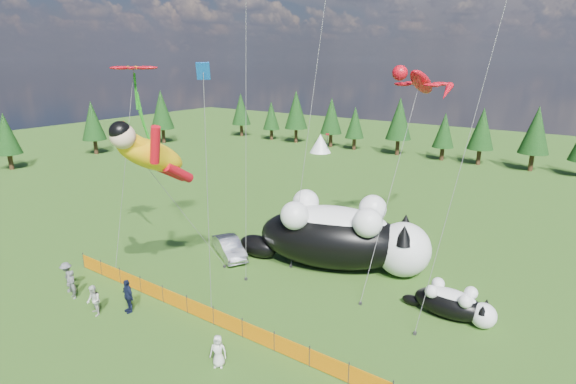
# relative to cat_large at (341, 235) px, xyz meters

# --- Properties ---
(ground) EXTENTS (160.00, 160.00, 0.00)m
(ground) POSITION_rel_cat_large_xyz_m (-3.18, -6.99, -2.29)
(ground) COLOR #13370A
(ground) RESTS_ON ground
(safety_fence) EXTENTS (22.06, 0.06, 1.10)m
(safety_fence) POSITION_rel_cat_large_xyz_m (-3.18, -9.99, -1.79)
(safety_fence) COLOR #262626
(safety_fence) RESTS_ON ground
(tree_line) EXTENTS (90.00, 4.00, 8.00)m
(tree_line) POSITION_rel_cat_large_xyz_m (-3.18, 38.01, 1.71)
(tree_line) COLOR black
(tree_line) RESTS_ON ground
(festival_tents) EXTENTS (50.00, 3.20, 2.80)m
(festival_tents) POSITION_rel_cat_large_xyz_m (7.82, 33.01, -0.89)
(festival_tents) COLOR white
(festival_tents) RESTS_ON ground
(cat_large) EXTENTS (13.00, 7.56, 4.82)m
(cat_large) POSITION_rel_cat_large_xyz_m (0.00, 0.00, 0.00)
(cat_large) COLOR black
(cat_large) RESTS_ON ground
(cat_small) EXTENTS (5.09, 1.85, 1.84)m
(cat_small) POSITION_rel_cat_large_xyz_m (8.06, -2.08, -1.42)
(cat_small) COLOR black
(cat_small) RESTS_ON ground
(car) EXTENTS (4.30, 3.34, 1.36)m
(car) POSITION_rel_cat_large_xyz_m (-7.28, -3.03, -1.61)
(car) COLOR silver
(car) RESTS_ON ground
(spectator_a) EXTENTS (0.68, 0.49, 1.72)m
(spectator_a) POSITION_rel_cat_large_xyz_m (-10.97, -12.66, -1.43)
(spectator_a) COLOR #595A5E
(spectator_a) RESTS_ON ground
(spectator_b) EXTENTS (0.98, 0.77, 1.76)m
(spectator_b) POSITION_rel_cat_large_xyz_m (-8.22, -13.04, -1.41)
(spectator_b) COLOR silver
(spectator_b) RESTS_ON ground
(spectator_c) EXTENTS (1.24, 0.81, 1.95)m
(spectator_c) POSITION_rel_cat_large_xyz_m (-6.98, -11.74, -1.32)
(spectator_c) COLOR black
(spectator_c) RESTS_ON ground
(spectator_d) EXTENTS (1.37, 1.09, 1.89)m
(spectator_d) POSITION_rel_cat_large_xyz_m (-11.95, -12.39, -1.35)
(spectator_d) COLOR #595A5E
(spectator_d) RESTS_ON ground
(spectator_e) EXTENTS (0.92, 0.81, 1.59)m
(spectator_e) POSITION_rel_cat_large_xyz_m (0.37, -12.33, -1.50)
(spectator_e) COLOR silver
(spectator_e) RESTS_ON ground
(superhero_kite) EXTENTS (4.76, 7.44, 11.49)m
(superhero_kite) POSITION_rel_cat_large_xyz_m (-6.95, -9.34, 6.24)
(superhero_kite) COLOR yellow
(superhero_kite) RESTS_ON ground
(gecko_kite) EXTENTS (3.92, 13.02, 15.27)m
(gecko_kite) POSITION_rel_cat_large_xyz_m (2.67, 5.79, 9.78)
(gecko_kite) COLOR red
(gecko_kite) RESTS_ON ground
(flower_kite) EXTENTS (3.33, 5.01, 13.33)m
(flower_kite) POSITION_rel_cat_large_xyz_m (-11.49, -6.55, 10.60)
(flower_kite) COLOR red
(flower_kite) RESTS_ON ground
(diamond_kite_c) EXTENTS (1.01, 0.89, 13.88)m
(diamond_kite_c) POSITION_rel_cat_large_xyz_m (-2.27, -9.74, 10.33)
(diamond_kite_c) COLOR blue
(diamond_kite_c) RESTS_ON ground
(diamond_kite_d) EXTENTS (1.30, 6.07, 19.43)m
(diamond_kite_d) POSITION_rel_cat_large_xyz_m (-3.47, 3.21, 14.94)
(diamond_kite_d) COLOR #0B7B89
(diamond_kite_d) RESTS_ON ground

